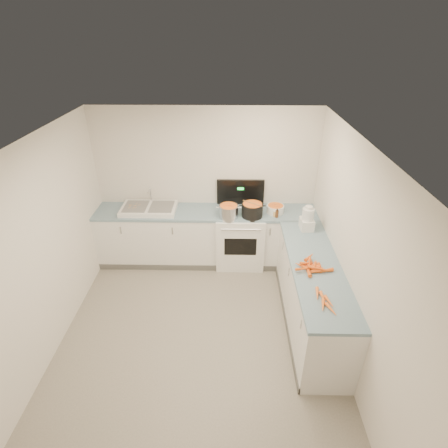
{
  "coord_description": "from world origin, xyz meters",
  "views": [
    {
      "loc": [
        0.38,
        -3.19,
        3.5
      ],
      "look_at": [
        0.3,
        1.1,
        1.05
      ],
      "focal_mm": 28.0,
      "sensor_mm": 36.0,
      "label": 1
    }
  ],
  "objects_px": {
    "steel_pot": "(229,212)",
    "extract_bottle": "(277,214)",
    "mixing_bowl": "(275,209)",
    "food_processor": "(307,219)",
    "sink": "(149,208)",
    "black_pot": "(252,211)",
    "stove": "(240,237)",
    "spice_jar": "(275,214)"
  },
  "relations": [
    {
      "from": "mixing_bowl",
      "to": "extract_bottle",
      "type": "bearing_deg",
      "value": -87.38
    },
    {
      "from": "sink",
      "to": "black_pot",
      "type": "height_order",
      "value": "sink"
    },
    {
      "from": "black_pot",
      "to": "extract_bottle",
      "type": "distance_m",
      "value": 0.38
    },
    {
      "from": "mixing_bowl",
      "to": "food_processor",
      "type": "xyz_separation_m",
      "value": [
        0.39,
        -0.5,
        0.1
      ]
    },
    {
      "from": "steel_pot",
      "to": "black_pot",
      "type": "height_order",
      "value": "black_pot"
    },
    {
      "from": "steel_pot",
      "to": "food_processor",
      "type": "relative_size",
      "value": 0.8
    },
    {
      "from": "food_processor",
      "to": "mixing_bowl",
      "type": "bearing_deg",
      "value": 128.26
    },
    {
      "from": "black_pot",
      "to": "food_processor",
      "type": "relative_size",
      "value": 0.87
    },
    {
      "from": "sink",
      "to": "spice_jar",
      "type": "height_order",
      "value": "sink"
    },
    {
      "from": "black_pot",
      "to": "mixing_bowl",
      "type": "distance_m",
      "value": 0.39
    },
    {
      "from": "steel_pot",
      "to": "sink",
      "type": "bearing_deg",
      "value": 171.4
    },
    {
      "from": "steel_pot",
      "to": "food_processor",
      "type": "xyz_separation_m",
      "value": [
        1.12,
        -0.34,
        0.07
      ]
    },
    {
      "from": "stove",
      "to": "extract_bottle",
      "type": "xyz_separation_m",
      "value": [
        0.55,
        -0.17,
        0.52
      ]
    },
    {
      "from": "black_pot",
      "to": "spice_jar",
      "type": "distance_m",
      "value": 0.35
    },
    {
      "from": "sink",
      "to": "steel_pot",
      "type": "height_order",
      "value": "sink"
    },
    {
      "from": "black_pot",
      "to": "spice_jar",
      "type": "height_order",
      "value": "black_pot"
    },
    {
      "from": "steel_pot",
      "to": "mixing_bowl",
      "type": "bearing_deg",
      "value": 12.41
    },
    {
      "from": "steel_pot",
      "to": "extract_bottle",
      "type": "bearing_deg",
      "value": 0.54
    },
    {
      "from": "black_pot",
      "to": "extract_bottle",
      "type": "xyz_separation_m",
      "value": [
        0.38,
        -0.03,
        -0.04
      ]
    },
    {
      "from": "steel_pot",
      "to": "spice_jar",
      "type": "distance_m",
      "value": 0.71
    },
    {
      "from": "spice_jar",
      "to": "food_processor",
      "type": "distance_m",
      "value": 0.57
    },
    {
      "from": "mixing_bowl",
      "to": "food_processor",
      "type": "height_order",
      "value": "food_processor"
    },
    {
      "from": "extract_bottle",
      "to": "food_processor",
      "type": "xyz_separation_m",
      "value": [
        0.39,
        -0.35,
        0.1
      ]
    },
    {
      "from": "extract_bottle",
      "to": "spice_jar",
      "type": "relative_size",
      "value": 1.37
    },
    {
      "from": "mixing_bowl",
      "to": "stove",
      "type": "bearing_deg",
      "value": 178.44
    },
    {
      "from": "sink",
      "to": "food_processor",
      "type": "xyz_separation_m",
      "value": [
        2.39,
        -0.53,
        0.12
      ]
    },
    {
      "from": "black_pot",
      "to": "food_processor",
      "type": "bearing_deg",
      "value": -26.16
    },
    {
      "from": "extract_bottle",
      "to": "stove",
      "type": "bearing_deg",
      "value": 162.95
    },
    {
      "from": "sink",
      "to": "mixing_bowl",
      "type": "bearing_deg",
      "value": -0.88
    },
    {
      "from": "extract_bottle",
      "to": "food_processor",
      "type": "distance_m",
      "value": 0.53
    },
    {
      "from": "steel_pot",
      "to": "extract_bottle",
      "type": "xyz_separation_m",
      "value": [
        0.74,
        0.01,
        -0.03
      ]
    },
    {
      "from": "stove",
      "to": "spice_jar",
      "type": "xyz_separation_m",
      "value": [
        0.52,
        -0.14,
        0.51
      ]
    },
    {
      "from": "extract_bottle",
      "to": "food_processor",
      "type": "relative_size",
      "value": 0.32
    },
    {
      "from": "mixing_bowl",
      "to": "food_processor",
      "type": "bearing_deg",
      "value": -51.74
    },
    {
      "from": "stove",
      "to": "sink",
      "type": "bearing_deg",
      "value": 179.38
    },
    {
      "from": "steel_pot",
      "to": "mixing_bowl",
      "type": "height_order",
      "value": "steel_pot"
    },
    {
      "from": "stove",
      "to": "mixing_bowl",
      "type": "height_order",
      "value": "stove"
    },
    {
      "from": "mixing_bowl",
      "to": "extract_bottle",
      "type": "xyz_separation_m",
      "value": [
        0.01,
        -0.15,
        -0.0
      ]
    },
    {
      "from": "extract_bottle",
      "to": "spice_jar",
      "type": "bearing_deg",
      "value": 134.41
    },
    {
      "from": "black_pot",
      "to": "extract_bottle",
      "type": "relative_size",
      "value": 2.71
    },
    {
      "from": "sink",
      "to": "food_processor",
      "type": "bearing_deg",
      "value": -12.52
    },
    {
      "from": "steel_pot",
      "to": "stove",
      "type": "bearing_deg",
      "value": 43.04
    }
  ]
}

